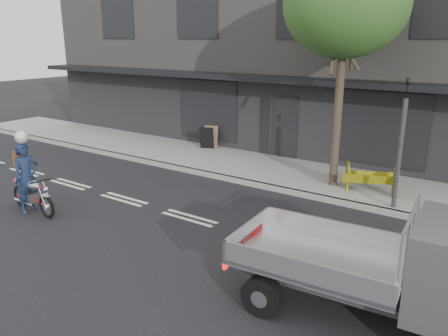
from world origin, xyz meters
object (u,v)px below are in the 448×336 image
street_tree (346,5)px  flatbed_ute (438,271)px  motorcycle (32,194)px  construction_barrier (368,180)px  traffic_light_pole (400,152)px  sandwich_board (207,138)px  rider (27,177)px

street_tree → flatbed_ute: street_tree is taller
motorcycle → construction_barrier: construction_barrier is taller
traffic_light_pole → construction_barrier: (-0.87, 0.61, -1.09)m
traffic_light_pole → sandwich_board: traffic_light_pole is taller
rider → sandwich_board: size_ratio=2.09×
traffic_light_pole → sandwich_board: 8.23m
sandwich_board → motorcycle: bearing=-111.6°
rider → sandwich_board: rider is taller
street_tree → construction_barrier: size_ratio=4.63×
traffic_light_pole → flatbed_ute: size_ratio=0.79×
street_tree → rider: size_ratio=3.64×
street_tree → motorcycle: size_ratio=3.55×
rider → construction_barrier: size_ratio=1.27×
motorcycle → flatbed_ute: (9.61, 0.43, 0.64)m
construction_barrier → sandwich_board: (-6.96, 1.70, 0.04)m
motorcycle → rider: 0.45m
traffic_light_pole → construction_barrier: bearing=145.2°
street_tree → rider: street_tree is taller
flatbed_ute → sandwich_board: size_ratio=4.99×
rider → sandwich_board: bearing=1.7°
street_tree → motorcycle: 9.77m
traffic_light_pole → construction_barrier: traffic_light_pole is taller
motorcycle → flatbed_ute: bearing=5.7°
street_tree → construction_barrier: (1.13, -0.24, -4.72)m
street_tree → rider: bearing=-134.2°
rider → traffic_light_pole: bearing=-53.3°
traffic_light_pole → motorcycle: 9.58m
street_tree → sandwich_board: bearing=166.0°
sandwich_board → rider: bearing=-112.7°
street_tree → construction_barrier: street_tree is taller
sandwich_board → traffic_light_pole: bearing=-37.7°
street_tree → sandwich_board: (-5.83, 1.46, -4.68)m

